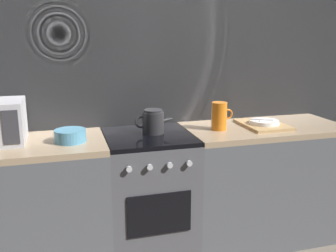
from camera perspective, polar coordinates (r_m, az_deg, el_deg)
The scene contains 9 objects.
ground_plane at distance 2.95m, azimuth -2.79°, elevation -18.41°, with size 8.00×8.00×0.00m, color #6B6054.
back_wall at distance 2.84m, azimuth -4.56°, elevation 6.23°, with size 3.60×0.05×2.40m.
counter_left at distance 2.70m, azimuth -22.25°, elevation -11.80°, with size 1.20×0.60×0.90m.
stove_unit at distance 2.74m, azimuth -2.90°, elevation -10.43°, with size 0.60×0.63×0.90m.
counter_right at distance 3.05m, azimuth 14.01°, elevation -8.23°, with size 1.20×0.60×0.90m.
kettle at distance 2.60m, azimuth -2.25°, elevation 0.66°, with size 0.28×0.15×0.17m.
mixing_bowl at distance 2.48m, azimuth -14.60°, elevation -1.43°, with size 0.20×0.20×0.08m, color teal.
pitcher at distance 2.71m, azimuth 7.80°, elevation 1.51°, with size 0.16×0.11×0.20m.
dish_pile at distance 2.90m, azimuth 14.26°, elevation 0.35°, with size 0.30×0.40×0.06m.
Camera 1 is at (-0.55, -2.44, 1.57)m, focal length 40.19 mm.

